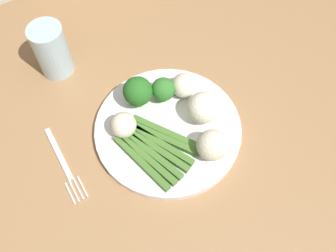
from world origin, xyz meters
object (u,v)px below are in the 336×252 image
broccoli_outer_edge (163,90)px  fork (64,164)px  water_glass (52,50)px  cauliflower_right (211,146)px  cauliflower_left (203,108)px  plate (168,129)px  broccoli_near_center (138,92)px  cauliflower_near_fork (122,123)px  cauliflower_front (184,85)px  asparagus_bundle (155,148)px  dining_table (176,134)px

broccoli_outer_edge → fork: size_ratio=0.34×
fork → water_glass: 0.23m
cauliflower_right → fork: bearing=-26.9°
cauliflower_left → plate: bearing=-10.1°
plate → broccoli_near_center: size_ratio=4.03×
cauliflower_near_fork → cauliflower_right: bearing=132.8°
broccoli_outer_edge → cauliflower_left: 0.08m
cauliflower_front → asparagus_bundle: bearing=36.1°
cauliflower_left → fork: cauliflower_left is taller
cauliflower_right → cauliflower_front: bearing=-102.0°
fork → cauliflower_near_fork: bearing=91.3°
cauliflower_left → fork: size_ratio=0.37×
broccoli_near_center → cauliflower_front: bearing=165.3°
asparagus_bundle → cauliflower_near_fork: 0.08m
broccoli_outer_edge → cauliflower_front: 0.04m
cauliflower_left → cauliflower_right: cauliflower_left is taller
cauliflower_right → cauliflower_near_fork: bearing=-47.2°
cauliflower_front → fork: cauliflower_front is taller
broccoli_near_center → fork: broccoli_near_center is taller
dining_table → water_glass: water_glass is taller
cauliflower_near_fork → fork: size_ratio=0.29×
dining_table → cauliflower_right: bearing=89.2°
dining_table → water_glass: bearing=-53.0°
dining_table → cauliflower_front: bearing=-146.0°
broccoli_outer_edge → cauliflower_near_fork: (0.10, 0.02, -0.01)m
dining_table → fork: size_ratio=7.53×
plate → broccoli_outer_edge: size_ratio=4.98×
broccoli_near_center → cauliflower_left: size_ratio=1.14×
plate → dining_table: bearing=-139.8°
broccoli_near_center → cauliflower_near_fork: broccoli_near_center is taller
broccoli_near_center → cauliflower_near_fork: size_ratio=1.42×
broccoli_near_center → cauliflower_right: size_ratio=1.21×
cauliflower_front → cauliflower_left: 0.06m
plate → broccoli_near_center: bearing=-74.5°
cauliflower_left → dining_table: bearing=-59.2°
broccoli_outer_edge → cauliflower_near_fork: broccoli_outer_edge is taller
broccoli_near_center → dining_table: bearing=145.7°
cauliflower_right → fork: cauliflower_right is taller
broccoli_outer_edge → cauliflower_front: size_ratio=1.14×
cauliflower_near_fork → broccoli_near_center: bearing=-144.7°
asparagus_bundle → water_glass: water_glass is taller
cauliflower_near_fork → water_glass: bearing=-77.4°
cauliflower_near_fork → water_glass: size_ratio=0.42×
cauliflower_right → fork: 0.27m
dining_table → broccoli_outer_edge: (0.02, -0.03, 0.15)m
water_glass → asparagus_bundle: bearing=105.6°
cauliflower_near_fork → fork: 0.13m
cauliflower_left → fork: (0.27, -0.05, -0.04)m
cauliflower_near_fork → fork: cauliflower_near_fork is taller
cauliflower_near_fork → cauliflower_front: same height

